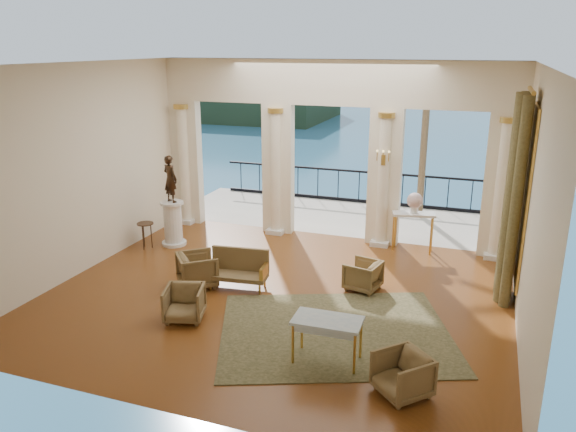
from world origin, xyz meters
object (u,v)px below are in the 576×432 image
at_px(armchair_c, 363,274).
at_px(armchair_b, 402,373).
at_px(game_table, 327,324).
at_px(pedestal, 173,224).
at_px(statue, 170,179).
at_px(console_table, 414,219).
at_px(armchair_d, 197,268).
at_px(settee, 239,269).
at_px(armchair_a, 184,302).
at_px(side_table, 145,227).

bearing_deg(armchair_c, armchair_b, 33.60).
bearing_deg(game_table, armchair_c, 89.74).
distance_m(pedestal, statue, 1.16).
relative_size(pedestal, console_table, 1.05).
bearing_deg(pedestal, console_table, 15.67).
relative_size(armchair_b, armchair_d, 0.90).
distance_m(armchair_c, settee, 2.56).
bearing_deg(armchair_a, game_table, -27.51).
bearing_deg(statue, console_table, -143.50).
relative_size(armchair_c, armchair_d, 0.86).
bearing_deg(armchair_b, game_table, -157.65).
xyz_separation_m(armchair_b, game_table, (-1.26, 0.49, 0.31)).
xyz_separation_m(armchair_b, armchair_c, (-1.32, 3.39, -0.01)).
bearing_deg(armchair_c, side_table, -83.77).
relative_size(armchair_b, console_table, 0.66).
xyz_separation_m(armchair_b, armchair_d, (-4.60, 2.40, 0.04)).
xyz_separation_m(armchair_c, console_table, (0.64, 2.66, 0.45)).
bearing_deg(side_table, pedestal, 42.82).
xyz_separation_m(armchair_a, armchair_b, (4.10, -0.99, 0.00)).
height_order(armchair_a, side_table, armchair_a).
xyz_separation_m(settee, side_table, (-3.11, 1.33, 0.16)).
bearing_deg(game_table, settee, 137.80).
xyz_separation_m(pedestal, console_table, (5.70, 1.60, 0.25)).
distance_m(armchair_c, armchair_d, 3.42).
xyz_separation_m(armchair_d, side_table, (-2.28, 1.58, 0.17)).
height_order(game_table, console_table, console_table).
height_order(game_table, statue, statue).
bearing_deg(armchair_c, armchair_d, -60.97).
relative_size(armchair_c, statue, 0.58).
distance_m(pedestal, console_table, 5.93).
height_order(settee, console_table, console_table).
xyz_separation_m(armchair_d, statue, (-1.78, 2.04, 1.31)).
xyz_separation_m(armchair_b, settee, (-3.77, 2.65, 0.05)).
bearing_deg(console_table, armchair_a, -137.21).
distance_m(armchair_d, statue, 3.01).
relative_size(armchair_c, settee, 0.53).
distance_m(pedestal, side_table, 0.68).
xyz_separation_m(armchair_c, side_table, (-5.56, 0.59, 0.22)).
bearing_deg(armchair_c, pedestal, -89.47).
height_order(armchair_b, armchair_d, armchair_d).
height_order(armchair_d, console_table, console_table).
bearing_deg(settee, side_table, 149.96).
bearing_deg(pedestal, statue, 0.00).
height_order(armchair_b, armchair_c, armchair_b).
distance_m(armchair_d, settee, 0.86).
bearing_deg(pedestal, game_table, -37.67).
bearing_deg(game_table, console_table, 82.52).
bearing_deg(settee, armchair_d, -170.10).
height_order(armchair_d, game_table, armchair_d).
xyz_separation_m(armchair_b, pedestal, (-6.37, 4.44, 0.19)).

